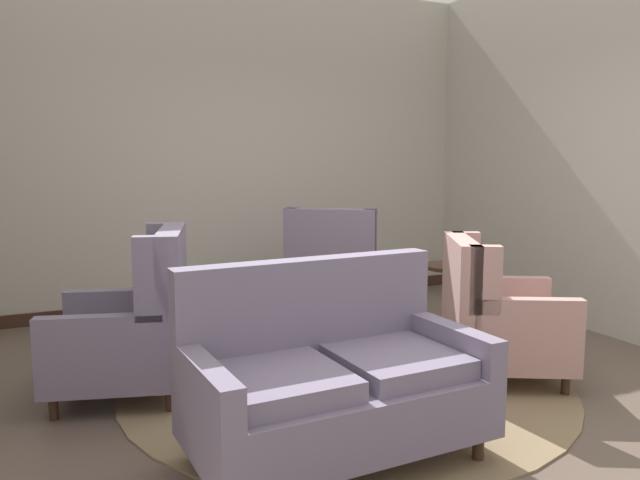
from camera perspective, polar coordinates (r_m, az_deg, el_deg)
ground at (r=4.15m, az=4.34°, el=-14.17°), size 7.95×7.95×0.00m
wall_back at (r=6.48m, az=-7.83°, el=8.45°), size 5.37×0.08×3.28m
wall_right at (r=6.15m, az=22.42°, el=8.01°), size 0.08×3.98×3.28m
baseboard_back at (r=6.60m, az=-7.44°, el=-5.39°), size 5.21×0.03×0.12m
area_rug at (r=4.39m, az=2.41°, el=-12.80°), size 3.02×3.02×0.01m
coffee_table at (r=4.41m, az=-0.10°, el=-7.83°), size 0.82×0.82×0.45m
porcelain_vase at (r=4.38m, az=-0.08°, el=-4.55°), size 0.15×0.15×0.37m
settee at (r=3.25m, az=1.12°, el=-12.66°), size 1.51×0.87×1.00m
armchair_beside_settee at (r=5.68m, az=1.22°, el=-3.37°), size 1.10×1.10×1.09m
armchair_foreground_right at (r=4.54m, az=15.66°, el=-6.85°), size 1.08×1.09×0.98m
armchair_far_left at (r=4.22m, az=-16.65°, el=-7.65°), size 1.02×1.02×1.08m
side_table at (r=5.20m, az=11.83°, el=-5.18°), size 0.44×0.44×0.67m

